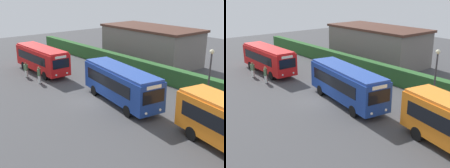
% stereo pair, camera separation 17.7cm
% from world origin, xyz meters
% --- Properties ---
extents(ground_plane, '(81.66, 81.66, 0.00)m').
position_xyz_m(ground_plane, '(0.00, 0.00, 0.00)').
color(ground_plane, '#424244').
extents(bus_red, '(9.55, 2.62, 3.20)m').
position_xyz_m(bus_red, '(-11.50, 0.84, 1.84)').
color(bus_red, red).
rests_on(bus_red, ground_plane).
extents(bus_blue, '(9.83, 3.92, 3.29)m').
position_xyz_m(bus_blue, '(2.10, 1.89, 1.89)').
color(bus_blue, navy).
rests_on(bus_blue, ground_plane).
extents(person_left, '(0.53, 0.42, 1.77)m').
position_xyz_m(person_left, '(-11.03, -1.47, 0.93)').
color(person_left, silver).
rests_on(person_left, ground_plane).
extents(person_center, '(0.54, 0.52, 1.86)m').
position_xyz_m(person_center, '(-7.95, -1.28, 0.98)').
color(person_center, silver).
rests_on(person_center, ground_plane).
extents(person_right, '(0.36, 0.47, 1.66)m').
position_xyz_m(person_right, '(1.17, 4.87, 0.87)').
color(person_right, olive).
rests_on(person_right, ground_plane).
extents(hedge_row, '(52.83, 1.05, 1.86)m').
position_xyz_m(hedge_row, '(0.00, 9.55, 0.93)').
color(hedge_row, '#2B5B29').
rests_on(hedge_row, ground_plane).
extents(depot_building, '(14.33, 6.71, 4.94)m').
position_xyz_m(depot_building, '(-7.13, 15.28, 2.48)').
color(depot_building, slate).
rests_on(depot_building, ground_plane).
extents(lamppost, '(0.36, 0.36, 5.44)m').
position_xyz_m(lamppost, '(8.38, 5.97, 3.41)').
color(lamppost, '#38383D').
rests_on(lamppost, ground_plane).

